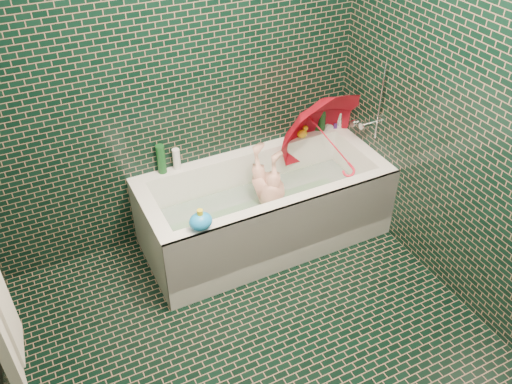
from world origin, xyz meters
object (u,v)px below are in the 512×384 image
bathtub (265,215)px  child (270,201)px  rubber_duck (303,133)px  bath_toy (201,221)px  umbrella (331,142)px

bathtub → child: bearing=23.1°
rubber_duck → bathtub: bearing=-160.6°
rubber_duck → bath_toy: bath_toy is taller
child → rubber_duck: rubber_duck is taller
umbrella → rubber_duck: 0.26m
umbrella → bath_toy: size_ratio=4.14×
bathtub → child: (0.04, 0.02, 0.10)m
rubber_duck → bath_toy: (-1.07, -0.64, 0.02)m
child → rubber_duck: bearing=107.1°
bathtub → rubber_duck: size_ratio=15.59×
bathtub → umbrella: umbrella is taller
bath_toy → child: bearing=13.7°
rubber_duck → child: bearing=-159.6°
child → bath_toy: size_ratio=5.23×
umbrella → child: bearing=-172.1°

